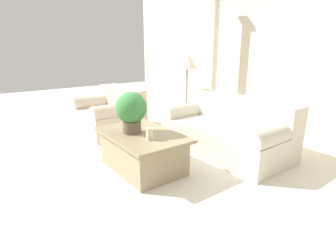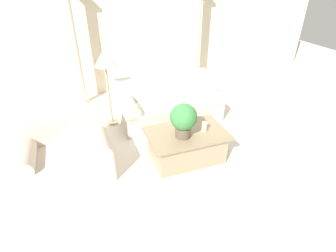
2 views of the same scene
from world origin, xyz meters
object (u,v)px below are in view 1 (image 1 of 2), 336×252
(coffee_table, at_px, (142,151))
(potted_plant, at_px, (131,110))
(loveseat, at_px, (111,113))
(sofa_long, at_px, (227,129))
(floor_lamp, at_px, (187,64))

(coffee_table, distance_m, potted_plant, 0.56)
(coffee_table, bearing_deg, loveseat, 167.77)
(loveseat, xyz_separation_m, potted_plant, (1.70, -0.47, 0.45))
(sofa_long, bearing_deg, loveseat, -153.26)
(potted_plant, bearing_deg, coffee_table, 39.80)
(loveseat, relative_size, potted_plant, 2.39)
(sofa_long, height_order, loveseat, same)
(potted_plant, distance_m, floor_lamp, 1.88)
(sofa_long, xyz_separation_m, floor_lamp, (-1.13, 0.14, 0.93))
(loveseat, height_order, coffee_table, loveseat)
(loveseat, height_order, floor_lamp, floor_lamp)
(floor_lamp, bearing_deg, sofa_long, -6.82)
(sofa_long, relative_size, coffee_table, 1.60)
(sofa_long, distance_m, potted_plant, 1.58)
(coffee_table, bearing_deg, floor_lamp, 121.20)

